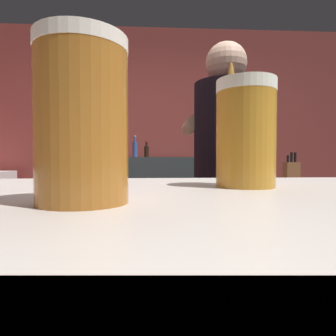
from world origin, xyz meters
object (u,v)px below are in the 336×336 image
Objects in this scene: mixing_bowl at (136,189)px; chefs_knife at (251,191)px; knife_block at (291,175)px; bottle_soy at (135,149)px; pint_glass_near at (82,122)px; pint_glass_far at (246,134)px; bartender at (226,178)px; bottle_hot_sauce at (147,151)px.

mixing_bowl reaches higher than chefs_knife.
bottle_soy reaches higher than knife_block.
pint_glass_far is (0.20, 0.14, 0.00)m from pint_glass_near.
pint_glass_near is at bearing 160.53° from bartender.
bartender is 0.51m from chefs_knife.
chefs_knife is (-0.36, -0.15, -0.10)m from knife_block.
bartender reaches higher than pint_glass_far.
pint_glass_far reaches higher than knife_block.
mixing_bowl is (-1.15, -0.13, -0.08)m from knife_block.
chefs_knife is 1.32× the size of bottle_hot_sauce.
mixing_bowl is 1.59m from pint_glass_far.
bottle_soy is (-0.59, 1.70, 0.22)m from bartender.
bottle_hot_sauce is (0.00, 3.07, 0.06)m from pint_glass_near.
bottle_soy is at bearing -140.77° from bottle_hot_sauce.
bottle_hot_sauce is (-0.74, 1.40, 0.31)m from chefs_knife.
chefs_knife is 1.63× the size of pint_glass_near.
pint_glass_far reaches higher than pint_glass_near.
mixing_bowl is at bearing -86.43° from bottle_soy.
pint_glass_far reaches higher than chefs_knife.
bottle_hot_sauce is at bearing 98.15° from chefs_knife.
pint_glass_near is 0.97× the size of pint_glass_far.
bottle_soy reaches higher than bottle_hot_sauce.
bartender is at bearing -40.06° from mixing_bowl.
bottle_hot_sauce is (-1.10, 1.25, 0.21)m from knife_block.
bottle_soy is at bearing 104.12° from chefs_knife.
chefs_knife is at bearing -34.12° from bartender.
pint_glass_far is (0.24, -1.55, 0.24)m from mixing_bowl.
pint_glass_far is at bearing -86.25° from bottle_hot_sauce.
pint_glass_near is 0.62× the size of bottle_soy.
pint_glass_far is 0.64× the size of bottle_soy.
chefs_knife is at bearing -56.28° from bottle_soy.
pint_glass_near is at bearing -90.08° from bottle_hot_sauce.
chefs_knife is 1.65m from pint_glass_far.
pint_glass_near is at bearing -133.49° from chefs_knife.
bartender is at bearing -144.24° from chefs_knife.
knife_block is at bearing 58.84° from pint_glass_near.
bottle_soy reaches higher than pint_glass_near.
bottle_hot_sauce is (-0.19, 2.93, 0.05)m from pint_glass_far.
bottle_soy is (-0.12, 2.97, 0.08)m from pint_glass_near.
bartender is at bearing -71.02° from bottle_soy.
chefs_knife is 1.59m from bottle_soy.
knife_block is 1.15× the size of chefs_knife.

